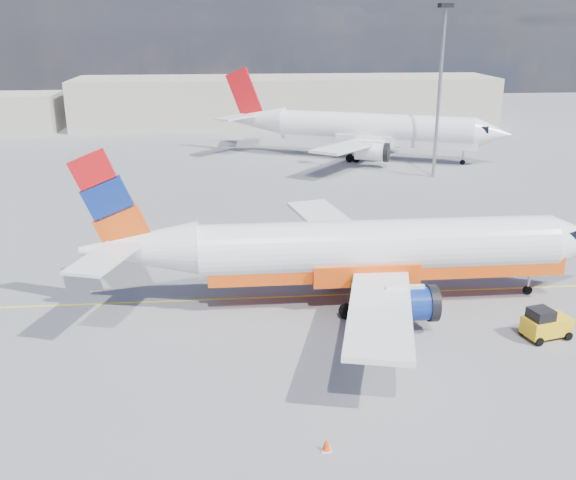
{
  "coord_description": "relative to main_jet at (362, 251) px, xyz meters",
  "views": [
    {
      "loc": [
        -4.81,
        -35.03,
        17.03
      ],
      "look_at": [
        -1.2,
        4.18,
        3.5
      ],
      "focal_mm": 40.0,
      "sensor_mm": 36.0,
      "label": 1
    }
  ],
  "objects": [
    {
      "name": "ground",
      "position": [
        -3.2,
        -1.96,
        -3.41
      ],
      "size": [
        240.0,
        240.0,
        0.0
      ],
      "primitive_type": "plane",
      "color": "slate",
      "rests_on": "ground"
    },
    {
      "name": "taxi_line",
      "position": [
        -3.2,
        1.04,
        -3.4
      ],
      "size": [
        70.0,
        0.15,
        0.01
      ],
      "primitive_type": "cube",
      "color": "#FFF11A",
      "rests_on": "ground"
    },
    {
      "name": "terminal_main",
      "position": [
        1.8,
        73.04,
        0.59
      ],
      "size": [
        70.0,
        14.0,
        8.0
      ],
      "primitive_type": "cube",
      "color": "#B1A998",
      "rests_on": "ground"
    },
    {
      "name": "main_jet",
      "position": [
        0.0,
        0.0,
        0.0
      ],
      "size": [
        33.71,
        26.7,
        10.23
      ],
      "rotation": [
        0.0,
        0.0,
        0.0
      ],
      "color": "white",
      "rests_on": "ground"
    },
    {
      "name": "second_jet",
      "position": [
        9.48,
        43.86,
        0.33
      ],
      "size": [
        36.58,
        27.6,
        11.23
      ],
      "rotation": [
        0.0,
        0.0,
        -0.39
      ],
      "color": "white",
      "rests_on": "ground"
    },
    {
      "name": "gse_tug",
      "position": [
        9.39,
        -5.92,
        -2.54
      ],
      "size": [
        2.84,
        2.14,
        1.83
      ],
      "rotation": [
        0.0,
        0.0,
        0.25
      ],
      "color": "black",
      "rests_on": "ground"
    },
    {
      "name": "traffic_cone",
      "position": [
        -4.36,
        -14.76,
        -3.13
      ],
      "size": [
        0.41,
        0.41,
        0.58
      ],
      "color": "white",
      "rests_on": "ground"
    },
    {
      "name": "floodlight_mast",
      "position": [
        15.16,
        33.1,
        7.81
      ],
      "size": [
        1.37,
        1.37,
        18.72
      ],
      "color": "#95959D",
      "rests_on": "ground"
    }
  ]
}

